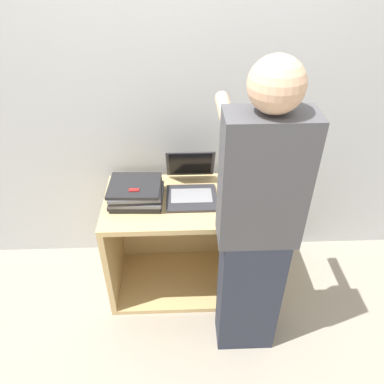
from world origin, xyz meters
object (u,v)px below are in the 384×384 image
(laptop_stack_left, at_px, (136,193))
(laptop_stack_right, at_px, (247,194))
(laptop_open, at_px, (191,186))
(person, at_px, (256,230))

(laptop_stack_left, height_order, laptop_stack_right, laptop_stack_left)
(laptop_open, distance_m, laptop_stack_left, 0.35)
(laptop_open, xyz_separation_m, person, (0.31, -0.53, 0.09))
(laptop_open, relative_size, laptop_stack_left, 1.18)
(laptop_stack_right, bearing_deg, person, -94.04)
(laptop_stack_right, bearing_deg, laptop_stack_left, 179.99)
(laptop_open, bearing_deg, person, -59.25)
(laptop_open, distance_m, person, 0.62)
(laptop_stack_left, xyz_separation_m, person, (0.65, -0.46, 0.08))
(laptop_stack_right, bearing_deg, laptop_open, 169.14)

